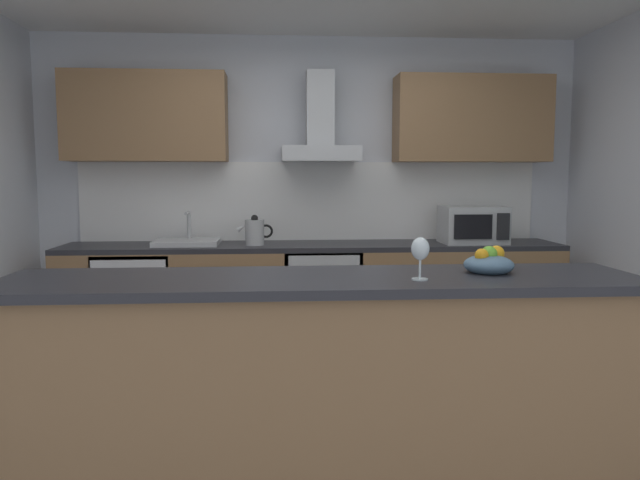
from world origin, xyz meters
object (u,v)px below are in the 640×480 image
object	(u,v)px
kettle	(255,232)
range_hood	(320,133)
oven	(321,298)
microwave	(473,225)
sink	(187,241)
wine_glass	(420,250)
fruit_bowl	(489,263)
refrigerator	(138,305)

from	to	relation	value
kettle	range_hood	bearing A→B (deg)	17.18
oven	microwave	world-z (taller)	microwave
sink	wine_glass	xyz separation A→B (m)	(1.30, -2.38, 0.21)
wine_glass	fruit_bowl	size ratio (longest dim) A/B	0.81
refrigerator	range_hood	xyz separation A→B (m)	(1.45, 0.13, 1.36)
oven	refrigerator	bearing A→B (deg)	-179.89
microwave	fruit_bowl	world-z (taller)	microwave
oven	kettle	xyz separation A→B (m)	(-0.53, -0.03, 0.55)
oven	range_hood	bearing A→B (deg)	90.00
microwave	fruit_bowl	bearing A→B (deg)	-106.53
refrigerator	microwave	bearing A→B (deg)	-0.54
oven	range_hood	world-z (taller)	range_hood
oven	kettle	bearing A→B (deg)	-176.35
oven	range_hood	size ratio (longest dim) A/B	1.11
oven	fruit_bowl	world-z (taller)	fruit_bowl
oven	fruit_bowl	size ratio (longest dim) A/B	3.64
wine_glass	fruit_bowl	xyz separation A→B (m)	(0.35, 0.16, -0.08)
range_hood	wine_glass	bearing A→B (deg)	-84.67
kettle	wine_glass	bearing A→B (deg)	-71.93
refrigerator	sink	bearing A→B (deg)	2.00
kettle	sink	bearing A→B (deg)	175.22
refrigerator	microwave	xyz separation A→B (m)	(2.68, -0.03, 0.62)
sink	fruit_bowl	xyz separation A→B (m)	(1.65, -2.21, 0.13)
oven	sink	bearing A→B (deg)	179.41
sink	fruit_bowl	world-z (taller)	sink
range_hood	refrigerator	bearing A→B (deg)	-174.81
microwave	fruit_bowl	distance (m)	2.27
oven	wine_glass	size ratio (longest dim) A/B	4.50
microwave	sink	size ratio (longest dim) A/B	1.00
sink	fruit_bowl	bearing A→B (deg)	-53.32
range_hood	sink	bearing A→B (deg)	-173.64
sink	microwave	bearing A→B (deg)	-0.97
wine_glass	kettle	bearing A→B (deg)	108.07
refrigerator	kettle	world-z (taller)	kettle
fruit_bowl	sink	bearing A→B (deg)	126.68
wine_glass	range_hood	bearing A→B (deg)	95.33
kettle	wine_glass	world-z (taller)	wine_glass
kettle	fruit_bowl	bearing A→B (deg)	-62.83
oven	sink	distance (m)	1.16
microwave	kettle	world-z (taller)	microwave
range_hood	wine_glass	size ratio (longest dim) A/B	4.05
oven	sink	xyz separation A→B (m)	(-1.06, 0.01, 0.47)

